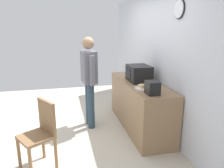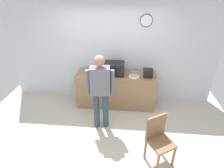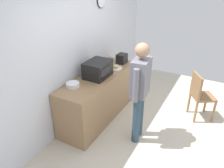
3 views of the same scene
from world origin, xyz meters
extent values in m
plane|color=beige|center=(0.00, 0.00, 0.00)|extent=(6.00, 6.00, 0.00)
cube|color=silver|center=(0.00, 1.60, 1.30)|extent=(5.40, 0.10, 2.60)
cylinder|color=white|center=(0.84, 1.54, 2.15)|extent=(0.26, 0.03, 0.26)
cylinder|color=black|center=(0.84, 1.54, 2.15)|extent=(0.29, 0.02, 0.29)
cube|color=#93704C|center=(0.18, 1.22, 0.45)|extent=(2.00, 0.62, 0.90)
cube|color=black|center=(0.13, 1.21, 1.05)|extent=(0.50, 0.38, 0.30)
cube|color=black|center=(0.07, 1.02, 1.05)|extent=(0.30, 0.01, 0.18)
cylinder|color=white|center=(0.62, 1.10, 0.91)|extent=(0.26, 0.26, 0.01)
cube|color=#D7B078|center=(0.62, 1.10, 0.94)|extent=(0.13, 0.13, 0.05)
cylinder|color=white|center=(-0.42, 1.37, 0.94)|extent=(0.23, 0.23, 0.07)
cube|color=black|center=(0.95, 1.12, 1.00)|extent=(0.22, 0.18, 0.20)
cube|color=silver|center=(0.64, 1.40, 0.91)|extent=(0.17, 0.05, 0.01)
cube|color=silver|center=(0.91, 1.26, 0.91)|extent=(0.16, 0.09, 0.01)
cylinder|color=#2B4153|center=(0.02, 0.31, 0.44)|extent=(0.13, 0.13, 0.88)
cylinder|color=#2B4153|center=(-0.18, 0.29, 0.44)|extent=(0.13, 0.13, 0.88)
cube|color=slate|center=(-0.08, 0.30, 1.18)|extent=(0.42, 0.28, 0.59)
cylinder|color=slate|center=(0.17, 0.32, 1.15)|extent=(0.09, 0.09, 0.53)
cylinder|color=slate|center=(-0.33, 0.27, 1.15)|extent=(0.09, 0.09, 0.53)
sphere|color=#A37A5B|center=(-0.08, 0.30, 1.61)|extent=(0.22, 0.22, 0.22)
cylinder|color=olive|center=(1.04, -0.82, 0.23)|extent=(0.04, 0.04, 0.45)
cylinder|color=olive|center=(1.35, -0.63, 0.23)|extent=(0.04, 0.04, 0.45)
cylinder|color=olive|center=(0.86, -0.52, 0.23)|extent=(0.04, 0.04, 0.45)
cylinder|color=olive|center=(1.16, -0.33, 0.23)|extent=(0.04, 0.04, 0.45)
cube|color=olive|center=(1.10, -0.58, 0.47)|extent=(0.55, 0.55, 0.04)
cube|color=olive|center=(1.01, -0.42, 0.71)|extent=(0.36, 0.24, 0.45)
camera|label=1|loc=(3.84, -0.17, 1.87)|focal=34.33mm
camera|label=2|loc=(0.47, -2.98, 2.94)|focal=29.84mm
camera|label=3|loc=(-3.02, -0.78, 2.63)|focal=35.45mm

